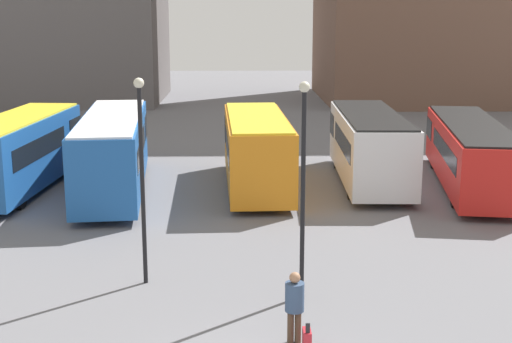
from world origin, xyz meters
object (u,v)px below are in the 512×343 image
Objects in this scene: bus_0 at (20,150)px; lamp_post_1 at (142,165)px; bus_2 at (256,149)px; lamp_post_2 at (303,174)px; bus_1 at (113,150)px; suitcase at (307,341)px; traveler at (295,301)px; bus_4 at (471,152)px; bus_3 at (369,145)px.

lamp_post_1 is (6.61, -10.91, 1.66)m from bus_0.
bus_2 is 1.62× the size of lamp_post_2.
suitcase is at bearing -160.68° from bus_1.
traveler is (6.50, -14.32, -0.75)m from bus_1.
bus_4 is 17.21m from traveler.
bus_0 is 19.22m from bus_4.
lamp_post_2 reaches higher than bus_4.
bus_2 is at bearing 2.06° from traveler.
lamp_post_2 is (0.15, 3.12, 3.10)m from suitcase.
suitcase is (6.74, -14.77, -1.50)m from bus_1.
bus_4 is at bearing -85.18° from bus_0.
bus_1 is 13.64m from lamp_post_2.
bus_1 reaches higher than traveler.
lamp_post_1 reaches higher than bus_0.
traveler is 3.58m from lamp_post_2.
suitcase is at bearing -140.21° from bus_0.
bus_4 is at bearing -28.95° from suitcase.
lamp_post_2 is (10.88, -12.04, 1.66)m from bus_0.
bus_4 reaches higher than traveler.
bus_1 is at bearing -90.99° from bus_0.
bus_0 is 12.99× the size of suitcase.
bus_0 reaches higher than bus_4.
bus_3 reaches higher than traveler.
bus_2 is 0.79× the size of bus_4.
bus_2 is 1.61× the size of lamp_post_1.
bus_3 is 1.68× the size of lamp_post_2.
bus_1 is at bearing 104.03° from lamp_post_1.
traveler is 0.91m from suitcase.
lamp_post_2 reaches higher than bus_1.
bus_2 reaches higher than suitcase.
bus_0 is at bearing 99.10° from bus_4.
bus_3 is 13.03× the size of suitcase.
bus_4 is 2.05× the size of lamp_post_1.
traveler is (0.49, -14.77, -0.68)m from bus_2.
lamp_post_2 reaches higher than bus_2.
bus_2 is 12.50× the size of suitcase.
bus_4 is (15.24, 0.49, -0.23)m from bus_1.
bus_1 reaches higher than bus_4.
bus_3 reaches higher than suitcase.
bus_3 is 13.74m from lamp_post_2.
bus_2 is at bearing 99.01° from bus_4.
traveler is at bearing 158.22° from bus_4.
lamp_post_2 is (4.27, -1.12, -0.00)m from lamp_post_1.
bus_4 is at bearing -91.92° from bus_2.
bus_1 is 16.31m from suitcase.
bus_3 is 5.66× the size of traveler.
bus_2 is at bearing -90.90° from bus_1.
bus_0 reaches higher than bus_3.
bus_0 reaches higher than suitcase.
bus_2 is 5.43× the size of traveler.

